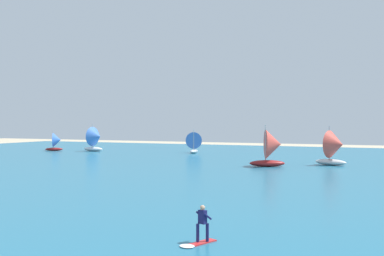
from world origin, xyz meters
TOP-DOWN VIEW (x-y plane):
  - ocean at (0.00, 51.41)m, footprint 160.00×90.00m
  - kitesurfer at (1.93, 13.56)m, footprint 1.24×2.02m
  - sailboat_leading at (-22.10, 67.84)m, footprint 3.09×3.55m
  - sailboat_near_shore at (-3.79, 49.12)m, footprint 4.44×3.97m
  - sailboat_far_left at (-47.78, 62.81)m, footprint 3.37×3.07m
  - sailboat_center_horizon at (-40.26, 64.54)m, footprint 4.33×3.71m
  - sailboat_anchored_offshore at (2.89, 53.64)m, footprint 4.30×3.81m

SIDE VIEW (x-z plane):
  - ocean at x=0.00m, z-range 0.00..0.10m
  - kitesurfer at x=1.93m, z-range -0.13..1.54m
  - sailboat_far_left at x=-47.78m, z-range -0.06..3.68m
  - sailboat_leading at x=-22.10m, z-range -0.07..3.95m
  - sailboat_anchored_offshore at x=2.89m, z-range -0.10..4.72m
  - sailboat_near_shore at x=-3.79m, z-range -0.11..4.88m
  - sailboat_center_horizon at x=-40.26m, z-range -0.11..4.89m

